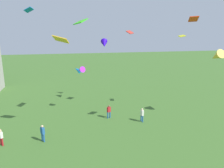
# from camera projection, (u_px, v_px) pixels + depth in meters

# --- Properties ---
(person_0) EXTENTS (0.43, 0.50, 1.66)m
(person_0) POSITION_uv_depth(u_px,v_px,m) (43.00, 132.00, 19.28)
(person_0) COLOR #235693
(person_0) RESTS_ON ground_plane
(person_1) EXTENTS (0.29, 0.51, 1.65)m
(person_1) POSITION_uv_depth(u_px,v_px,m) (142.00, 114.00, 23.79)
(person_1) COLOR #235693
(person_1) RESTS_ON ground_plane
(person_2) EXTENTS (0.43, 0.47, 1.57)m
(person_2) POSITION_uv_depth(u_px,v_px,m) (1.00, 136.00, 18.59)
(person_2) COLOR red
(person_2) RESTS_ON ground_plane
(person_3) EXTENTS (0.50, 0.42, 1.67)m
(person_3) POSITION_uv_depth(u_px,v_px,m) (109.00, 111.00, 24.84)
(person_3) COLOR #235693
(person_3) RESTS_ON ground_plane
(kite_flying_0) EXTENTS (1.21, 1.74, 1.48)m
(kite_flying_0) POSITION_uv_depth(u_px,v_px,m) (104.00, 44.00, 27.83)
(kite_flying_0) COLOR #2A08C0
(kite_flying_2) EXTENTS (0.96, 1.19, 0.33)m
(kite_flying_2) POSITION_uv_depth(u_px,v_px,m) (182.00, 36.00, 25.17)
(kite_flying_2) COLOR #CACD1A
(kite_flying_3) EXTENTS (1.26, 1.48, 1.03)m
(kite_flying_3) POSITION_uv_depth(u_px,v_px,m) (80.00, 70.00, 26.16)
(kite_flying_3) COLOR #B82BF0
(kite_flying_4) EXTENTS (1.54, 1.45, 0.81)m
(kite_flying_4) POSITION_uv_depth(u_px,v_px,m) (61.00, 39.00, 18.63)
(kite_flying_4) COLOR yellow
(kite_flying_5) EXTENTS (1.16, 1.90, 1.67)m
(kite_flying_5) POSITION_uv_depth(u_px,v_px,m) (217.00, 56.00, 23.39)
(kite_flying_5) COLOR gold
(kite_flying_6) EXTENTS (1.28, 1.01, 0.71)m
(kite_flying_6) POSITION_uv_depth(u_px,v_px,m) (29.00, 10.00, 25.75)
(kite_flying_6) COLOR #0F72C2
(kite_flying_7) EXTENTS (1.25, 1.37, 0.45)m
(kite_flying_7) POSITION_uv_depth(u_px,v_px,m) (193.00, 19.00, 18.54)
(kite_flying_7) COLOR #F1360E
(kite_flying_8) EXTENTS (1.23, 1.18, 0.52)m
(kite_flying_8) POSITION_uv_depth(u_px,v_px,m) (130.00, 32.00, 25.70)
(kite_flying_8) COLOR red
(kite_flying_9) EXTENTS (1.69, 1.82, 0.77)m
(kite_flying_9) POSITION_uv_depth(u_px,v_px,m) (81.00, 22.00, 21.79)
(kite_flying_9) COLOR #31C317
(kite_flying_10) EXTENTS (1.46, 1.37, 1.14)m
(kite_flying_10) POSITION_uv_depth(u_px,v_px,m) (78.00, 70.00, 33.29)
(kite_flying_10) COLOR #0E7DE3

